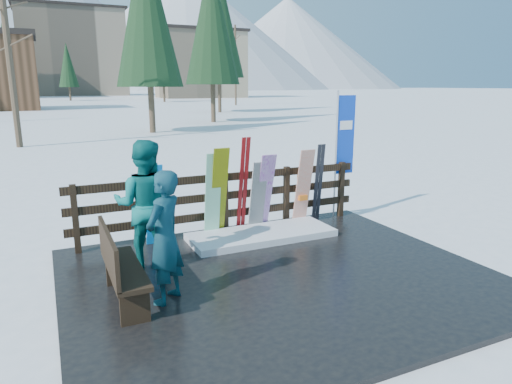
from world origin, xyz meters
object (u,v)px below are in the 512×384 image
rental_flag (343,140)px  person_front (165,237)px  snowboard_2 (219,193)px  snowboard_3 (265,192)px  snowboard_1 (213,196)px  snowboard_4 (258,197)px  snowboard_0 (154,206)px  snowboard_5 (303,187)px  bench (119,265)px  person_back (145,204)px

rental_flag → person_front: 4.98m
rental_flag → snowboard_2: bearing=-174.6°
snowboard_3 → person_front: person_front is taller
person_front → snowboard_3: bearing=177.5°
person_front → snowboard_1: bearing=-166.9°
snowboard_1 → rental_flag: size_ratio=0.61×
snowboard_3 → snowboard_4: 0.16m
snowboard_4 → snowboard_3: bearing=-0.0°
snowboard_0 → snowboard_3: 2.07m
snowboard_4 → snowboard_5: snowboard_5 is taller
snowboard_4 → person_front: bearing=-137.3°
snowboard_0 → rental_flag: rental_flag is taller
snowboard_2 → rental_flag: bearing=5.4°
snowboard_1 → snowboard_5: snowboard_1 is taller
bench → snowboard_2: (2.05, 1.91, 0.31)m
snowboard_0 → snowboard_1: snowboard_1 is taller
snowboard_5 → rental_flag: bearing=14.0°
bench → person_back: size_ratio=0.78×
rental_flag → person_front: rental_flag is taller
bench → person_back: person_back is taller
snowboard_1 → snowboard_3: (1.03, -0.00, -0.04)m
person_back → snowboard_2: bearing=-128.5°
bench → person_front: size_ratio=0.88×
bench → snowboard_4: (2.81, 1.91, 0.16)m
snowboard_1 → snowboard_4: bearing=0.0°
snowboard_2 → snowboard_5: snowboard_2 is taller
snowboard_3 → snowboard_5: size_ratio=0.99×
snowboard_0 → snowboard_1: (1.05, 0.00, 0.06)m
snowboard_0 → person_front: person_front is taller
snowboard_2 → snowboard_3: 0.91m
bench → person_front: 0.67m
snowboard_5 → rental_flag: size_ratio=0.59×
snowboard_1 → snowboard_5: (1.86, -0.00, -0.02)m
snowboard_2 → person_back: 1.68m
rental_flag → snowboard_3: bearing=-172.0°
snowboard_1 → snowboard_2: bearing=0.0°
snowboard_3 → rental_flag: (1.92, 0.27, 0.87)m
snowboard_0 → person_back: 0.90m
person_back → person_front: bearing=111.4°
snowboard_1 → person_front: 2.50m
snowboard_3 → snowboard_4: bearing=180.0°
snowboard_3 → person_front: bearing=-139.0°
bench → snowboard_0: (0.88, 1.91, 0.20)m
rental_flag → snowboard_5: bearing=-166.0°
bench → rental_flag: rental_flag is taller
bench → snowboard_5: 4.25m
person_front → person_back: (0.03, 1.28, 0.12)m
snowboard_1 → rental_flag: bearing=5.2°
snowboard_1 → person_front: person_front is taller
snowboard_2 → rental_flag: (2.83, 0.27, 0.78)m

